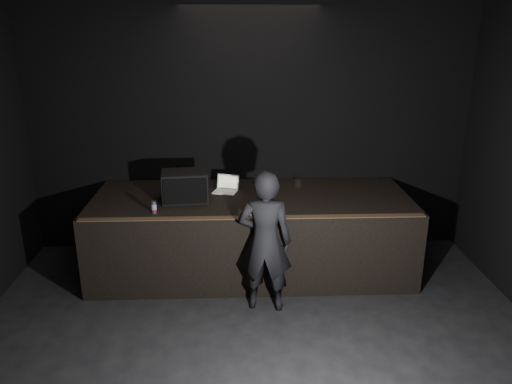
{
  "coord_description": "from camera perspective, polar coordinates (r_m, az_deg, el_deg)",
  "views": [
    {
      "loc": [
        -0.17,
        -3.2,
        3.1
      ],
      "look_at": [
        0.04,
        2.3,
        1.21
      ],
      "focal_mm": 35.0,
      "sensor_mm": 36.0,
      "label": 1
    }
  ],
  "objects": [
    {
      "name": "plastic_cup",
      "position": [
        6.63,
        4.82,
        0.91
      ],
      "size": [
        0.09,
        0.09,
        0.11
      ],
      "primitive_type": "cylinder",
      "color": "white",
      "rests_on": "stage_riser"
    },
    {
      "name": "laptop",
      "position": [
        6.5,
        -3.41,
        0.54
      ],
      "size": [
        0.36,
        0.34,
        0.2
      ],
      "rotation": [
        0.0,
        0.0,
        -0.3
      ],
      "color": "silver",
      "rests_on": "stage_riser"
    },
    {
      "name": "person",
      "position": [
        5.49,
        1.04,
        -5.7
      ],
      "size": [
        0.64,
        0.47,
        1.63
      ],
      "primitive_type": "imported",
      "rotation": [
        0.0,
        0.0,
        3.0
      ],
      "color": "black",
      "rests_on": "ground"
    },
    {
      "name": "beer_can",
      "position": [
        5.86,
        -11.58,
        -1.71
      ],
      "size": [
        0.06,
        0.06,
        0.14
      ],
      "color": "silver",
      "rests_on": "stage_riser"
    },
    {
      "name": "stage_riser",
      "position": [
        6.48,
        -0.51,
        -4.74
      ],
      "size": [
        4.0,
        1.5,
        1.0
      ],
      "primitive_type": "cube",
      "color": "black",
      "rests_on": "ground"
    },
    {
      "name": "wii_remote",
      "position": [
        5.67,
        -0.7,
        -2.66
      ],
      "size": [
        0.08,
        0.13,
        0.02
      ],
      "primitive_type": "cube",
      "rotation": [
        0.0,
        0.0,
        0.4
      ],
      "color": "white",
      "rests_on": "stage_riser"
    },
    {
      "name": "stage_monitor",
      "position": [
        6.17,
        -8.11,
        0.65
      ],
      "size": [
        0.59,
        0.46,
        0.37
      ],
      "rotation": [
        0.0,
        0.0,
        0.1
      ],
      "color": "black",
      "rests_on": "stage_riser"
    },
    {
      "name": "riser_lip",
      "position": [
        5.63,
        -0.31,
        -2.92
      ],
      "size": [
        3.92,
        0.1,
        0.01
      ],
      "primitive_type": "cube",
      "color": "brown",
      "rests_on": "stage_riser"
    },
    {
      "name": "room_walls",
      "position": [
        3.38,
        0.77,
        0.35
      ],
      "size": [
        6.1,
        7.1,
        3.52
      ],
      "color": "black",
      "rests_on": "ground"
    },
    {
      "name": "cable",
      "position": [
        6.46,
        -7.51,
        -0.12
      ],
      "size": [
        0.75,
        0.4,
        0.02
      ],
      "primitive_type": "cylinder",
      "rotation": [
        0.0,
        1.57,
        0.47
      ],
      "color": "black",
      "rests_on": "stage_riser"
    }
  ]
}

